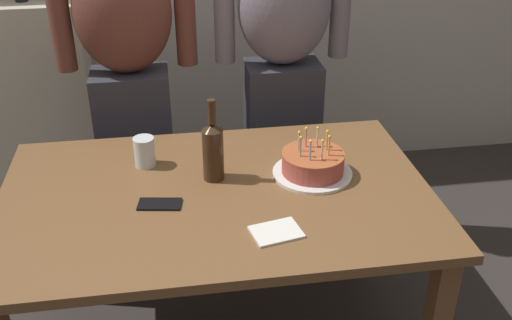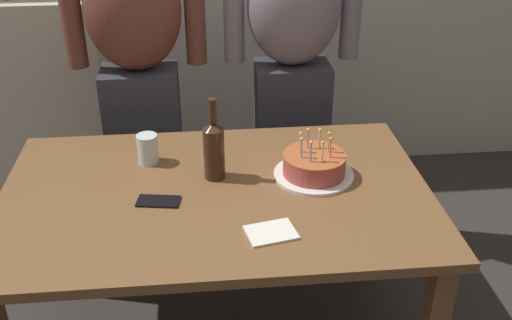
{
  "view_description": "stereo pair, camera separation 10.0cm",
  "coord_description": "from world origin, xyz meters",
  "px_view_note": "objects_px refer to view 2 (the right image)",
  "views": [
    {
      "loc": [
        -0.14,
        -1.77,
        1.84
      ],
      "look_at": [
        0.14,
        0.03,
        0.84
      ],
      "focal_mm": 41.99,
      "sensor_mm": 36.0,
      "label": 1
    },
    {
      "loc": [
        -0.04,
        -1.78,
        1.84
      ],
      "look_at": [
        0.14,
        0.03,
        0.84
      ],
      "focal_mm": 41.99,
      "sensor_mm": 36.0,
      "label": 2
    }
  ],
  "objects_px": {
    "birthday_cake": "(314,166)",
    "person_man_bearded": "(139,79)",
    "water_glass_near": "(148,149)",
    "wine_bottle": "(213,148)",
    "person_woman_cardigan": "(292,74)",
    "napkin_stack": "(271,233)",
    "cell_phone": "(158,201)"
  },
  "relations": [
    {
      "from": "wine_bottle",
      "to": "napkin_stack",
      "type": "bearing_deg",
      "value": -66.13
    },
    {
      "from": "water_glass_near",
      "to": "birthday_cake",
      "type": "bearing_deg",
      "value": -15.34
    },
    {
      "from": "water_glass_near",
      "to": "cell_phone",
      "type": "relative_size",
      "value": 0.79
    },
    {
      "from": "wine_bottle",
      "to": "person_man_bearded",
      "type": "relative_size",
      "value": 0.18
    },
    {
      "from": "wine_bottle",
      "to": "person_man_bearded",
      "type": "distance_m",
      "value": 0.73
    },
    {
      "from": "napkin_stack",
      "to": "person_woman_cardigan",
      "type": "relative_size",
      "value": 0.09
    },
    {
      "from": "cell_phone",
      "to": "person_woman_cardigan",
      "type": "bearing_deg",
      "value": 63.84
    },
    {
      "from": "person_man_bearded",
      "to": "person_woman_cardigan",
      "type": "bearing_deg",
      "value": -180.0
    },
    {
      "from": "birthday_cake",
      "to": "wine_bottle",
      "type": "bearing_deg",
      "value": 175.3
    },
    {
      "from": "wine_bottle",
      "to": "napkin_stack",
      "type": "height_order",
      "value": "wine_bottle"
    },
    {
      "from": "wine_bottle",
      "to": "napkin_stack",
      "type": "distance_m",
      "value": 0.42
    },
    {
      "from": "cell_phone",
      "to": "person_man_bearded",
      "type": "distance_m",
      "value": 0.83
    },
    {
      "from": "birthday_cake",
      "to": "person_woman_cardigan",
      "type": "bearing_deg",
      "value": 88.02
    },
    {
      "from": "birthday_cake",
      "to": "person_man_bearded",
      "type": "relative_size",
      "value": 0.18
    },
    {
      "from": "napkin_stack",
      "to": "water_glass_near",
      "type": "bearing_deg",
      "value": 128.91
    },
    {
      "from": "wine_bottle",
      "to": "napkin_stack",
      "type": "xyz_separation_m",
      "value": [
        0.16,
        -0.37,
        -0.11
      ]
    },
    {
      "from": "cell_phone",
      "to": "person_man_bearded",
      "type": "height_order",
      "value": "person_man_bearded"
    },
    {
      "from": "water_glass_near",
      "to": "napkin_stack",
      "type": "xyz_separation_m",
      "value": [
        0.41,
        -0.5,
        -0.05
      ]
    },
    {
      "from": "water_glass_near",
      "to": "cell_phone",
      "type": "height_order",
      "value": "water_glass_near"
    },
    {
      "from": "water_glass_near",
      "to": "cell_phone",
      "type": "distance_m",
      "value": 0.3
    },
    {
      "from": "water_glass_near",
      "to": "wine_bottle",
      "type": "xyz_separation_m",
      "value": [
        0.24,
        -0.14,
        0.06
      ]
    },
    {
      "from": "birthday_cake",
      "to": "napkin_stack",
      "type": "relative_size",
      "value": 1.92
    },
    {
      "from": "birthday_cake",
      "to": "person_woman_cardigan",
      "type": "xyz_separation_m",
      "value": [
        0.02,
        0.69,
        0.09
      ]
    },
    {
      "from": "water_glass_near",
      "to": "person_woman_cardigan",
      "type": "distance_m",
      "value": 0.82
    },
    {
      "from": "water_glass_near",
      "to": "wine_bottle",
      "type": "height_order",
      "value": "wine_bottle"
    },
    {
      "from": "birthday_cake",
      "to": "person_woman_cardigan",
      "type": "distance_m",
      "value": 0.7
    },
    {
      "from": "birthday_cake",
      "to": "wine_bottle",
      "type": "xyz_separation_m",
      "value": [
        -0.36,
        0.03,
        0.08
      ]
    },
    {
      "from": "cell_phone",
      "to": "birthday_cake",
      "type": "bearing_deg",
      "value": 21.58
    },
    {
      "from": "cell_phone",
      "to": "person_man_bearded",
      "type": "bearing_deg",
      "value": 106.88
    },
    {
      "from": "napkin_stack",
      "to": "person_woman_cardigan",
      "type": "height_order",
      "value": "person_woman_cardigan"
    },
    {
      "from": "birthday_cake",
      "to": "water_glass_near",
      "type": "relative_size",
      "value": 2.57
    },
    {
      "from": "wine_bottle",
      "to": "birthday_cake",
      "type": "bearing_deg",
      "value": -4.7
    }
  ]
}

